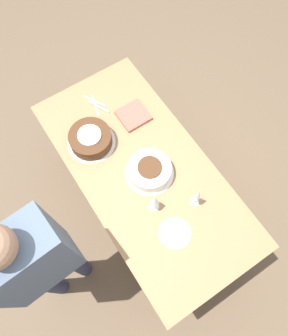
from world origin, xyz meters
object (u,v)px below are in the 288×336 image
at_px(cake_front_chocolate, 91,139).
at_px(wine_glass_near, 198,195).
at_px(person_cutting, 38,264).
at_px(wine_glass_far, 155,201).
at_px(cake_center_white, 150,170).

xyz_separation_m(cake_front_chocolate, wine_glass_near, (0.71, 0.33, 0.09)).
relative_size(wine_glass_near, person_cutting, 0.13).
bearing_deg(wine_glass_near, wine_glass_far, -116.46).
bearing_deg(cake_center_white, wine_glass_far, -26.59).
relative_size(cake_front_chocolate, person_cutting, 0.20).
bearing_deg(person_cutting, cake_front_chocolate, 38.24).
bearing_deg(wine_glass_far, person_cutting, -92.74).
distance_m(cake_front_chocolate, wine_glass_far, 0.61).
distance_m(cake_front_chocolate, wine_glass_near, 0.79).
distance_m(cake_center_white, wine_glass_far, 0.24).
bearing_deg(wine_glass_far, wine_glass_near, 63.54).
bearing_deg(person_cutting, cake_center_white, 7.26).
height_order(cake_center_white, wine_glass_far, wine_glass_far).
bearing_deg(wine_glass_far, cake_front_chocolate, -170.51).
relative_size(wine_glass_far, person_cutting, 0.12).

